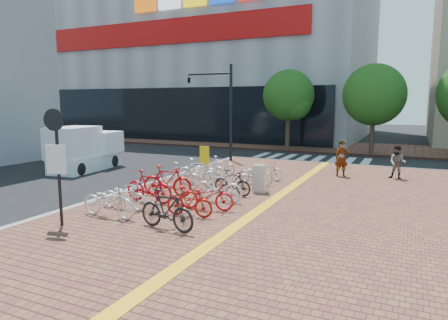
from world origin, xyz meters
The scene contains 31 objects.
ground centered at (0.00, 0.00, 0.00)m, with size 120.00×120.00×0.00m, color black.
sidewalk centered at (3.00, -5.00, 0.07)m, with size 14.00×34.00×0.15m, color brown.
tactile_strip centered at (2.00, -5.00, 0.16)m, with size 0.40×34.00×0.01m, color yellow.
kerb_north centered at (3.00, 12.00, 0.08)m, with size 14.00×0.25×0.15m, color gray.
far_sidewalk centered at (0.00, 21.00, 0.07)m, with size 70.00×8.00×0.15m, color brown.
department_store centered at (-15.99, 31.95, 13.98)m, with size 36.00×24.27×28.00m.
crosswalk centered at (0.50, 14.00, 0.01)m, with size 7.50×4.00×0.01m.
street_trees centered at (5.04, 17.45, 4.10)m, with size 16.20×4.60×6.35m.
bike_0 centered at (-1.94, -2.37, 0.67)m, with size 0.69×1.98×1.04m, color silver.
bike_1 centered at (-2.14, -1.41, 0.62)m, with size 0.62×1.77×0.93m, color white.
bike_2 centered at (-1.91, -0.30, 0.73)m, with size 0.54×1.93×1.16m, color #B50C1C.
bike_3 centered at (-1.86, 0.79, 0.74)m, with size 0.55×1.95×1.17m, color #A80D0C.
bike_4 centered at (-2.02, 2.11, 0.70)m, with size 0.51×1.82×1.09m, color silver.
bike_5 centered at (-1.89, 3.28, 0.71)m, with size 0.53×1.87×1.13m, color silver.
bike_6 centered at (-1.90, 4.28, 0.65)m, with size 0.47×1.65×0.99m, color white.
bike_7 centered at (-1.92, 5.57, 0.62)m, with size 0.45×1.58×0.95m, color silver.
bike_8 centered at (0.36, -2.65, 0.72)m, with size 0.54×1.90×1.14m, color black.
bike_9 centered at (0.27, -1.23, 0.62)m, with size 0.44×1.57×0.94m, color #A8120C.
bike_10 centered at (0.40, -0.31, 0.63)m, with size 0.64×1.84×0.97m, color red.
bike_11 centered at (0.27, 0.83, 0.71)m, with size 0.52×1.85×1.11m, color white.
bike_12 centered at (0.30, 2.01, 0.64)m, with size 0.46×1.63×0.98m, color black.
bike_13 centered at (0.54, 3.32, 0.58)m, with size 0.57×1.65×0.87m, color silver.
bike_14 centered at (0.37, 4.31, 0.60)m, with size 0.60×1.71×0.90m, color #A3A3A8.
bike_15 centered at (0.44, 5.44, 0.59)m, with size 0.59×1.68×0.88m, color silver.
pedestrian_a centered at (3.48, 7.78, 1.01)m, with size 0.63×0.41×1.71m, color gray.
pedestrian_b centered at (5.94, 8.24, 0.92)m, with size 0.75×0.58×1.54m, color #4C5060.
utility_box centered at (1.09, 2.89, 0.70)m, with size 0.51×0.37×1.10m, color silver.
yellow_sign centered at (-1.46, 3.06, 1.33)m, with size 0.46×0.13×1.71m.
notice_sign centered at (-2.64, -3.64, 2.28)m, with size 0.62×0.21×3.38m.
traffic_light_pole centered at (-4.84, 10.37, 4.14)m, with size 3.11×1.20×5.78m.
box_truck centered at (-9.65, 4.55, 1.13)m, with size 2.26×4.34×2.41m.
Camera 1 is at (6.40, -11.76, 3.71)m, focal length 32.00 mm.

